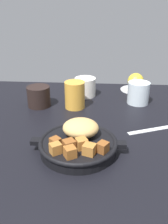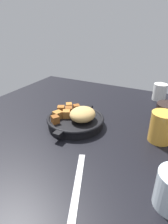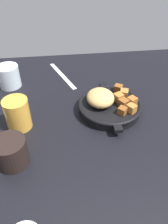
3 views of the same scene
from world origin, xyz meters
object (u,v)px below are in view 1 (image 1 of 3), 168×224
Objects in this scene: juice_glass_amber at (75,95)px; coffee_mug_dark at (39,96)px; butter_knife at (161,128)px; water_glass_short at (138,93)px; cast_iron_skillet at (78,142)px; red_apple at (136,81)px; ceramic_mug_white at (85,87)px.

coffee_mug_dark is (-13.23, 0.44, -1.12)cm from juice_glass_amber.
coffee_mug_dark is (-41.35, 14.43, 3.53)cm from butter_knife.
water_glass_short reaches higher than butter_knife.
cast_iron_skillet is 2.55× the size of juice_glass_amber.
water_glass_short is (-4.88, 19.77, 3.88)cm from butter_knife.
butter_knife is 43.94cm from coffee_mug_dark.
red_apple is 0.84× the size of water_glass_short.
juice_glass_amber is at bearing -1.91° from coffee_mug_dark.
cast_iron_skillet is 28.23cm from juice_glass_amber.
water_glass_short is at bearing -16.96° from ceramic_mug_white.
red_apple is at bearing 67.24° from cast_iron_skillet.
coffee_mug_dark is at bearing -152.35° from red_apple.
water_glass_short reaches higher than cast_iron_skillet.
ceramic_mug_white is 19.86cm from coffee_mug_dark.
juice_glass_amber is at bearing -140.22° from red_apple.
water_glass_short is (19.40, 33.66, 1.43)cm from cast_iron_skillet.
juice_glass_amber is 23.96cm from water_glass_short.
cast_iron_skillet reaches higher than coffee_mug_dark.
cast_iron_skillet is 2.97× the size of ceramic_mug_white.
cast_iron_skillet is 38.88cm from water_glass_short.
red_apple is 0.71× the size of juice_glass_amber.
butter_knife is 2.77× the size of water_glass_short.
coffee_mug_dark reaches higher than butter_knife.
cast_iron_skillet reaches higher than red_apple.
juice_glass_amber reaches higher than butter_knife.
coffee_mug_dark is (-17.07, 28.32, 1.07)cm from cast_iron_skillet.
cast_iron_skillet is at bearing -112.76° from red_apple.
ceramic_mug_white is at bearing 35.50° from coffee_mug_dark.
red_apple is 14.12cm from water_glass_short.
butter_knife is at bearing -45.87° from ceramic_mug_white.
cast_iron_skillet is 2.97× the size of coffee_mug_dark.
juice_glass_amber reaches higher than water_glass_short.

